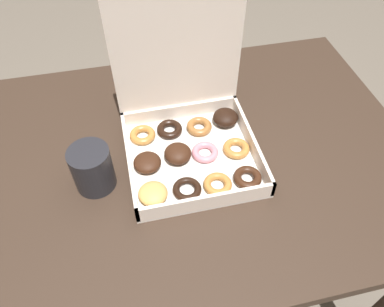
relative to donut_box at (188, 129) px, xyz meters
name	(u,v)px	position (x,y,z in m)	size (l,w,h in m)	color
ground_plane	(178,282)	(-0.05, -0.02, -0.84)	(8.00, 8.00, 0.00)	#6B6054
dining_table	(171,183)	(-0.05, -0.02, -0.17)	(1.21, 0.80, 0.78)	#38281E
donut_box	(188,129)	(0.00, 0.00, 0.00)	(0.30, 0.30, 0.35)	silver
coffee_mug	(92,168)	(-0.23, -0.06, -0.01)	(0.09, 0.09, 0.11)	#232328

